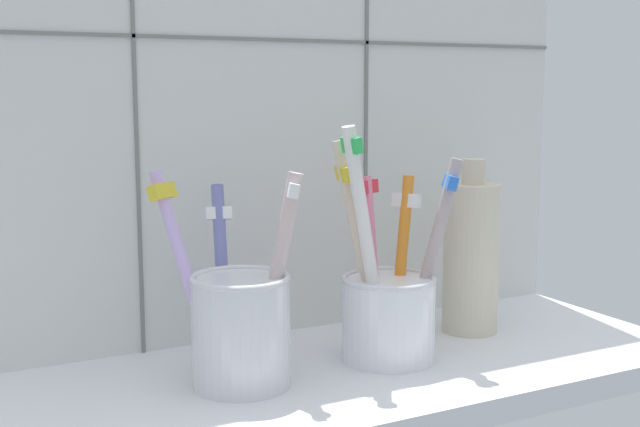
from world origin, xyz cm
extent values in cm
cube|color=silver|center=(0.00, 0.00, 1.00)|extent=(64.00, 22.00, 2.00)
cube|color=silver|center=(0.00, 12.00, 22.50)|extent=(64.00, 2.00, 45.00)
cube|color=gray|center=(-10.67, 10.90, 22.50)|extent=(0.30, 0.20, 45.00)
cube|color=gray|center=(10.67, 10.90, 22.50)|extent=(0.30, 0.20, 45.00)
cube|color=gray|center=(0.00, 10.90, 27.80)|extent=(64.00, 0.20, 0.30)
cylinder|color=silver|center=(-6.40, -0.29, 6.05)|extent=(7.22, 7.22, 8.11)
torus|color=silver|center=(-6.40, -0.29, 10.11)|extent=(7.36, 7.36, 0.50)
cylinder|color=beige|center=(-4.07, -1.12, 10.07)|extent=(4.27, 2.39, 15.55)
cube|color=white|center=(-2.91, -1.52, 16.55)|extent=(1.66, 2.62, 1.15)
cylinder|color=#CEADF0|center=(-9.51, 2.65, 10.01)|extent=(4.29, 5.79, 15.53)
cube|color=yellow|center=(-10.68, 4.40, 16.19)|extent=(2.56, 2.27, 1.36)
cylinder|color=#6F72B9|center=(-6.02, 4.61, 9.24)|extent=(2.57, 6.23, 14.04)
cube|color=white|center=(-5.58, 6.25, 13.96)|extent=(2.18, 1.41, 1.14)
cylinder|color=white|center=(6.40, -0.29, 5.33)|extent=(7.51, 7.51, 6.66)
torus|color=silver|center=(6.40, -0.29, 8.66)|extent=(7.63, 7.63, 0.50)
cylinder|color=beige|center=(3.98, 0.54, 11.08)|extent=(4.76, 1.71, 17.53)
cube|color=yellow|center=(2.70, 0.81, 17.21)|extent=(1.45, 2.50, 1.30)
cylinder|color=white|center=(3.88, -0.70, 11.66)|extent=(4.64, 1.29, 18.72)
cube|color=green|center=(2.44, -0.78, 19.51)|extent=(0.97, 2.06, 1.29)
cylinder|color=orange|center=(8.12, 0.92, 9.53)|extent=(3.24, 2.35, 14.41)
cube|color=white|center=(8.79, 1.29, 14.68)|extent=(1.83, 2.46, 1.21)
cylinder|color=pink|center=(5.72, 1.57, 9.56)|extent=(1.90, 2.51, 14.41)
cube|color=#E5333F|center=(5.47, 2.09, 15.87)|extent=(2.58, 1.83, 1.14)
cylinder|color=#B5A3A3|center=(9.66, -1.13, 10.30)|extent=(4.76, 3.12, 16.05)
cube|color=blue|center=(10.89, -1.77, 16.37)|extent=(2.07, 2.74, 1.25)
cylinder|color=beige|center=(17.16, 3.32, 8.67)|extent=(4.94, 4.94, 13.34)
cylinder|color=beige|center=(17.16, 3.32, 16.46)|extent=(2.05, 2.05, 2.24)
camera|label=1|loc=(-28.76, -54.82, 23.79)|focal=46.75mm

